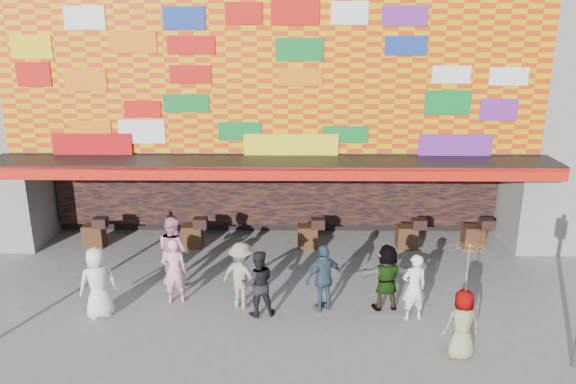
# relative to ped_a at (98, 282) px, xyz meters

# --- Properties ---
(ground) EXTENTS (90.00, 90.00, 0.00)m
(ground) POSITION_rel_ped_a_xyz_m (3.93, -0.41, -0.85)
(ground) COLOR slate
(ground) RESTS_ON ground
(shop_building) EXTENTS (15.20, 9.40, 10.00)m
(shop_building) POSITION_rel_ped_a_xyz_m (3.93, 7.77, 4.38)
(shop_building) COLOR gray
(shop_building) RESTS_ON ground
(ped_a) EXTENTS (0.99, 0.86, 1.70)m
(ped_a) POSITION_rel_ped_a_xyz_m (0.00, 0.00, 0.00)
(ped_a) COLOR silver
(ped_a) RESTS_ON ground
(ped_b) EXTENTS (0.67, 0.50, 1.66)m
(ped_b) POSITION_rel_ped_a_xyz_m (1.62, 0.70, -0.02)
(ped_b) COLOR pink
(ped_b) RESTS_ON ground
(ped_c) EXTENTS (0.88, 0.74, 1.60)m
(ped_c) POSITION_rel_ped_a_xyz_m (3.69, 0.10, -0.05)
(ped_c) COLOR black
(ped_c) RESTS_ON ground
(ped_d) EXTENTS (1.22, 1.03, 1.64)m
(ped_d) POSITION_rel_ped_a_xyz_m (3.27, 0.46, -0.03)
(ped_d) COLOR gray
(ped_d) RESTS_ON ground
(ped_e) EXTENTS (1.04, 0.84, 1.65)m
(ped_e) POSITION_rel_ped_a_xyz_m (5.23, 0.34, -0.02)
(ped_e) COLOR #334659
(ped_e) RESTS_ON ground
(ped_f) EXTENTS (1.56, 0.66, 1.63)m
(ped_f) POSITION_rel_ped_a_xyz_m (6.71, 0.42, -0.04)
(ped_f) COLOR gray
(ped_f) RESTS_ON ground
(ped_g) EXTENTS (0.78, 0.56, 1.49)m
(ped_g) POSITION_rel_ped_a_xyz_m (7.93, -1.59, -0.10)
(ped_g) COLOR gray
(ped_g) RESTS_ON ground
(ped_h) EXTENTS (0.65, 0.50, 1.60)m
(ped_h) POSITION_rel_ped_a_xyz_m (7.26, -0.05, -0.05)
(ped_h) COLOR white
(ped_h) RESTS_ON ground
(ped_i) EXTENTS (1.12, 1.12, 1.84)m
(ped_i) POSITION_rel_ped_a_xyz_m (1.40, 1.73, 0.07)
(ped_i) COLOR pink
(ped_i) RESTS_ON ground
(parasol) EXTENTS (0.93, 0.95, 1.76)m
(parasol) POSITION_rel_ped_a_xyz_m (7.93, -1.59, 1.25)
(parasol) COLOR #FFE5A0
(parasol) RESTS_ON ground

